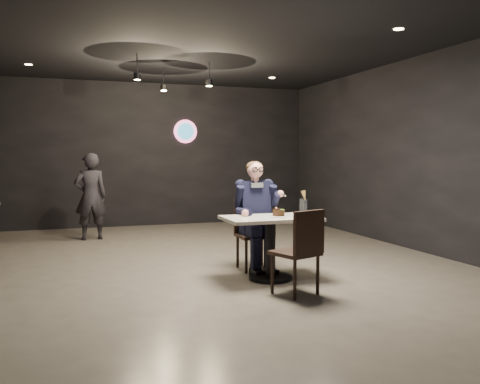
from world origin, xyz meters
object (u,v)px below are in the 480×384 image
object	(u,v)px
chair_near	(295,251)
passerby	(91,196)
seated_man	(254,214)
sundae_glass	(303,207)
chair_far	(254,234)
main_table	(270,248)

from	to	relation	value
chair_near	passerby	xyz separation A→B (m)	(-1.89, 4.40, 0.30)
seated_man	sundae_glass	xyz separation A→B (m)	(0.41, -0.60, 0.13)
chair_far	passerby	size ratio (longest dim) A/B	0.60
chair_near	sundae_glass	xyz separation A→B (m)	(0.41, 0.64, 0.39)
chair_near	passerby	size ratio (longest dim) A/B	0.60
chair_near	passerby	world-z (taller)	passerby
sundae_glass	passerby	distance (m)	4.41
chair_far	seated_man	bearing A→B (deg)	0.00
seated_man	sundae_glass	distance (m)	0.73
chair_near	seated_man	world-z (taller)	seated_man
main_table	seated_man	xyz separation A→B (m)	(0.00, 0.55, 0.34)
main_table	chair_near	bearing A→B (deg)	-90.00
chair_near	seated_man	bearing A→B (deg)	70.11
chair_near	sundae_glass	distance (m)	0.85
chair_far	passerby	distance (m)	3.70
chair_far	sundae_glass	bearing A→B (deg)	-55.69
main_table	passerby	xyz separation A→B (m)	(-1.89, 3.72, 0.39)
main_table	seated_man	distance (m)	0.65
main_table	chair_near	distance (m)	0.69
chair_far	seated_man	xyz separation A→B (m)	(0.00, 0.00, 0.26)
seated_man	sundae_glass	world-z (taller)	seated_man
chair_far	passerby	world-z (taller)	passerby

